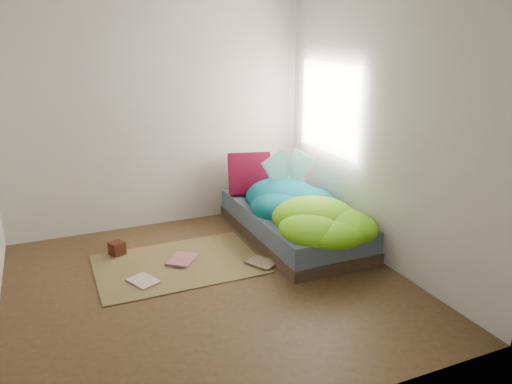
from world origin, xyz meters
The scene contains 12 objects.
ground centered at (0.00, 0.00, 0.00)m, with size 3.50×3.50×0.00m, color #3C2D17.
room_walls centered at (0.01, 0.01, 1.63)m, with size 3.54×3.54×2.62m.
bed centered at (1.22, 0.72, 0.17)m, with size 1.00×2.00×0.34m.
duvet centered at (1.22, 0.50, 0.51)m, with size 0.96×1.84×0.34m, color #076073, non-canonical shape.
rug centered at (-0.15, 0.55, 0.01)m, with size 1.60×1.10×0.01m, color brown.
pillow_floral centered at (1.39, 1.51, 0.41)m, with size 0.61×0.38×0.14m, color white.
pillow_magenta centered at (0.99, 1.42, 0.59)m, with size 0.50×0.16×0.50m, color #470418.
open_book centered at (1.32, 1.04, 0.84)m, with size 0.51×0.11×0.31m, color green, non-canonical shape.
wooden_box centered at (-0.67, 1.01, 0.08)m, with size 0.13×0.13×0.13m, color #33100B.
floor_book_a centered at (-0.64, 0.26, 0.02)m, with size 0.20×0.28×0.02m, color white.
floor_book_b centered at (-0.19, 0.66, 0.03)m, with size 0.24×0.32×0.03m, color #DC7F83.
floor_book_c centered at (0.53, 0.16, 0.02)m, with size 0.21×0.28×0.02m, color tan.
Camera 1 is at (-1.23, -3.90, 2.21)m, focal length 35.00 mm.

